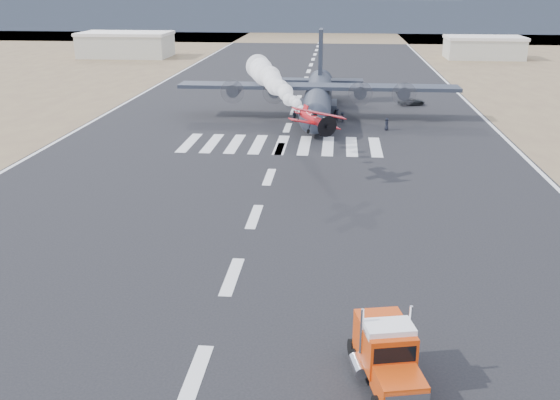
# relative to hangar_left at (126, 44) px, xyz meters

# --- Properties ---
(ground) EXTENTS (500.00, 500.00, 0.00)m
(ground) POSITION_rel_hangar_left_xyz_m (52.00, -145.00, -3.41)
(ground) COLOR black
(ground) RESTS_ON ground
(scrub_far) EXTENTS (500.00, 80.00, 0.00)m
(scrub_far) POSITION_rel_hangar_left_xyz_m (52.00, 85.00, -3.41)
(scrub_far) COLOR brown
(scrub_far) RESTS_ON ground
(runway_markings) EXTENTS (60.00, 260.00, 0.01)m
(runway_markings) POSITION_rel_hangar_left_xyz_m (52.00, -85.00, -3.40)
(runway_markings) COLOR silver
(runway_markings) RESTS_ON ground
(ridge_seg_b) EXTENTS (150.00, 50.00, 15.00)m
(ridge_seg_b) POSITION_rel_hangar_left_xyz_m (-78.00, 115.00, 4.09)
(ridge_seg_b) COLOR gray
(ridge_seg_b) RESTS_ON ground
(ridge_seg_c) EXTENTS (150.00, 50.00, 17.00)m
(ridge_seg_c) POSITION_rel_hangar_left_xyz_m (-13.00, 115.00, 5.09)
(ridge_seg_c) COLOR gray
(ridge_seg_c) RESTS_ON ground
(ridge_seg_d) EXTENTS (150.00, 50.00, 13.00)m
(ridge_seg_d) POSITION_rel_hangar_left_xyz_m (52.00, 115.00, 3.09)
(ridge_seg_d) COLOR gray
(ridge_seg_d) RESTS_ON ground
(ridge_seg_e) EXTENTS (150.00, 50.00, 15.00)m
(ridge_seg_e) POSITION_rel_hangar_left_xyz_m (117.00, 115.00, 4.09)
(ridge_seg_e) COLOR gray
(ridge_seg_e) RESTS_ON ground
(hangar_left) EXTENTS (24.50, 14.50, 6.70)m
(hangar_left) POSITION_rel_hangar_left_xyz_m (0.00, 0.00, 0.00)
(hangar_left) COLOR #A3A091
(hangar_left) RESTS_ON ground
(hangar_right) EXTENTS (20.50, 12.50, 5.90)m
(hangar_right) POSITION_rel_hangar_left_xyz_m (98.00, 5.00, -0.40)
(hangar_right) COLOR #A3A091
(hangar_right) RESTS_ON ground
(semi_truck) EXTENTS (3.96, 8.01, 3.52)m
(semi_truck) POSITION_rel_hangar_left_xyz_m (62.01, -144.56, -1.68)
(semi_truck) COLOR black
(semi_truck) RESTS_ON ground
(aerobatic_biplane) EXTENTS (5.99, 5.72, 3.10)m
(aerobatic_biplane) POSITION_rel_hangar_left_xyz_m (56.78, -109.22, 2.99)
(aerobatic_biplane) COLOR red
(smoke_trail) EXTENTS (11.99, 36.54, 3.86)m
(smoke_trail) POSITION_rel_hangar_left_xyz_m (48.43, -79.74, 3.27)
(smoke_trail) COLOR white
(transport_aircraft) EXTENTS (42.37, 34.95, 12.28)m
(transport_aircraft) POSITION_rel_hangar_left_xyz_m (55.95, -75.43, -0.24)
(transport_aircraft) COLOR #1F212F
(transport_aircraft) RESTS_ON ground
(support_vehicle) EXTENTS (4.88, 3.16, 1.25)m
(support_vehicle) POSITION_rel_hangar_left_xyz_m (71.46, -65.75, -2.78)
(support_vehicle) COLOR black
(support_vehicle) RESTS_ON ground
(crew_a) EXTENTS (0.83, 0.87, 1.86)m
(crew_a) POSITION_rel_hangar_left_xyz_m (59.04, -79.76, -2.48)
(crew_a) COLOR black
(crew_a) RESTS_ON ground
(crew_b) EXTENTS (0.87, 0.57, 1.72)m
(crew_b) POSITION_rel_hangar_left_xyz_m (52.71, -80.91, -2.55)
(crew_b) COLOR black
(crew_b) RESTS_ON ground
(crew_c) EXTENTS (0.94, 1.11, 1.58)m
(crew_c) POSITION_rel_hangar_left_xyz_m (59.77, -80.90, -2.62)
(crew_c) COLOR black
(crew_c) RESTS_ON ground
(crew_d) EXTENTS (1.07, 1.00, 1.67)m
(crew_d) POSITION_rel_hangar_left_xyz_m (54.55, -80.58, -2.57)
(crew_d) COLOR black
(crew_d) RESTS_ON ground
(crew_e) EXTENTS (0.74, 0.97, 1.75)m
(crew_e) POSITION_rel_hangar_left_xyz_m (66.00, -85.22, -2.53)
(crew_e) COLOR black
(crew_e) RESTS_ON ground
(crew_f) EXTENTS (1.15, 1.71, 1.77)m
(crew_f) POSITION_rel_hangar_left_xyz_m (55.17, -79.92, -2.52)
(crew_f) COLOR black
(crew_f) RESTS_ON ground
(crew_g) EXTENTS (0.72, 0.65, 1.68)m
(crew_g) POSITION_rel_hangar_left_xyz_m (55.72, -79.30, -2.57)
(crew_g) COLOR black
(crew_g) RESTS_ON ground
(crew_h) EXTENTS (0.65, 0.86, 1.57)m
(crew_h) POSITION_rel_hangar_left_xyz_m (58.82, -78.78, -2.62)
(crew_h) COLOR black
(crew_h) RESTS_ON ground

